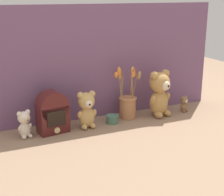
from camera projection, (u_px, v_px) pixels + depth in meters
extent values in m
plane|color=#8E7056|center=(113.00, 124.00, 2.11)|extent=(4.00, 4.00, 0.00)
cube|color=#704C70|center=(102.00, 62.00, 2.15)|extent=(1.58, 0.02, 0.71)
ellipsoid|color=tan|center=(159.00, 103.00, 2.22)|extent=(0.15, 0.13, 0.17)
sphere|color=tan|center=(160.00, 82.00, 2.18)|extent=(0.13, 0.13, 0.13)
sphere|color=beige|center=(165.00, 85.00, 2.15)|extent=(0.06, 0.06, 0.06)
sphere|color=black|center=(168.00, 86.00, 2.13)|extent=(0.02, 0.02, 0.02)
sphere|color=tan|center=(165.00, 73.00, 2.20)|extent=(0.05, 0.05, 0.05)
sphere|color=tan|center=(154.00, 76.00, 2.14)|extent=(0.05, 0.05, 0.05)
ellipsoid|color=tan|center=(167.00, 97.00, 2.24)|extent=(0.05, 0.07, 0.08)
ellipsoid|color=tan|center=(153.00, 100.00, 2.17)|extent=(0.05, 0.07, 0.08)
ellipsoid|color=tan|center=(166.00, 113.00, 2.23)|extent=(0.06, 0.08, 0.04)
ellipsoid|color=tan|center=(158.00, 115.00, 2.19)|extent=(0.06, 0.08, 0.04)
ellipsoid|color=tan|center=(87.00, 117.00, 2.03)|extent=(0.10, 0.08, 0.13)
sphere|color=tan|center=(86.00, 101.00, 2.00)|extent=(0.10, 0.10, 0.10)
sphere|color=beige|center=(88.00, 104.00, 1.97)|extent=(0.05, 0.05, 0.05)
sphere|color=black|center=(90.00, 105.00, 1.95)|extent=(0.01, 0.01, 0.01)
sphere|color=tan|center=(92.00, 94.00, 2.01)|extent=(0.04, 0.04, 0.04)
sphere|color=tan|center=(80.00, 95.00, 1.98)|extent=(0.04, 0.04, 0.04)
ellipsoid|color=tan|center=(94.00, 113.00, 2.04)|extent=(0.03, 0.04, 0.06)
ellipsoid|color=tan|center=(80.00, 115.00, 2.00)|extent=(0.03, 0.04, 0.06)
ellipsoid|color=tan|center=(93.00, 126.00, 2.03)|extent=(0.03, 0.05, 0.03)
ellipsoid|color=tan|center=(84.00, 127.00, 2.01)|extent=(0.03, 0.05, 0.03)
ellipsoid|color=beige|center=(25.00, 129.00, 1.90)|extent=(0.08, 0.07, 0.09)
sphere|color=beige|center=(24.00, 118.00, 1.88)|extent=(0.07, 0.07, 0.07)
sphere|color=#D1B289|center=(26.00, 120.00, 1.86)|extent=(0.03, 0.03, 0.03)
sphere|color=black|center=(27.00, 120.00, 1.85)|extent=(0.01, 0.01, 0.01)
sphere|color=beige|center=(28.00, 112.00, 1.89)|extent=(0.03, 0.03, 0.03)
sphere|color=beige|center=(19.00, 114.00, 1.85)|extent=(0.03, 0.03, 0.03)
ellipsoid|color=beige|center=(30.00, 126.00, 1.91)|extent=(0.03, 0.04, 0.04)
ellipsoid|color=beige|center=(20.00, 129.00, 1.87)|extent=(0.03, 0.04, 0.04)
ellipsoid|color=beige|center=(30.00, 135.00, 1.91)|extent=(0.03, 0.04, 0.02)
ellipsoid|color=beige|center=(24.00, 137.00, 1.88)|extent=(0.03, 0.04, 0.02)
ellipsoid|color=olive|center=(184.00, 107.00, 2.31)|extent=(0.05, 0.05, 0.06)
sphere|color=olive|center=(184.00, 100.00, 2.30)|extent=(0.05, 0.05, 0.05)
sphere|color=beige|center=(186.00, 101.00, 2.28)|extent=(0.02, 0.02, 0.02)
sphere|color=black|center=(187.00, 101.00, 2.28)|extent=(0.01, 0.01, 0.01)
sphere|color=olive|center=(186.00, 97.00, 2.30)|extent=(0.02, 0.02, 0.02)
sphere|color=olive|center=(182.00, 98.00, 2.28)|extent=(0.02, 0.02, 0.02)
ellipsoid|color=olive|center=(186.00, 105.00, 2.32)|extent=(0.02, 0.02, 0.03)
ellipsoid|color=olive|center=(182.00, 106.00, 2.29)|extent=(0.02, 0.02, 0.03)
ellipsoid|color=olive|center=(186.00, 111.00, 2.32)|extent=(0.02, 0.03, 0.02)
ellipsoid|color=olive|center=(184.00, 111.00, 2.30)|extent=(0.02, 0.03, 0.02)
cylinder|color=#AD7047|center=(128.00, 108.00, 2.19)|extent=(0.10, 0.10, 0.14)
torus|color=#AD7047|center=(128.00, 98.00, 2.17)|extent=(0.12, 0.12, 0.01)
cylinder|color=#9E7542|center=(132.00, 86.00, 2.13)|extent=(0.02, 0.01, 0.15)
ellipsoid|color=orange|center=(133.00, 74.00, 2.10)|extent=(0.03, 0.03, 0.04)
cylinder|color=#9E7542|center=(122.00, 86.00, 2.16)|extent=(0.03, 0.03, 0.14)
ellipsoid|color=gold|center=(120.00, 76.00, 2.14)|extent=(0.03, 0.03, 0.05)
cylinder|color=#9E7542|center=(122.00, 84.00, 2.14)|extent=(0.02, 0.04, 0.17)
ellipsoid|color=orange|center=(119.00, 71.00, 2.11)|extent=(0.04, 0.04, 0.06)
cylinder|color=#9E7542|center=(135.00, 86.00, 2.16)|extent=(0.01, 0.06, 0.14)
ellipsoid|color=tan|center=(139.00, 75.00, 2.15)|extent=(0.03, 0.05, 0.07)
cylinder|color=#9E7542|center=(120.00, 86.00, 2.13)|extent=(0.02, 0.06, 0.15)
ellipsoid|color=orange|center=(116.00, 75.00, 2.11)|extent=(0.03, 0.04, 0.04)
cylinder|color=#9E7542|center=(131.00, 83.00, 2.16)|extent=(0.01, 0.02, 0.17)
ellipsoid|color=gold|center=(132.00, 70.00, 2.14)|extent=(0.02, 0.03, 0.05)
cylinder|color=#9E7542|center=(132.00, 85.00, 2.13)|extent=(0.02, 0.02, 0.17)
ellipsoid|color=#C65B28|center=(134.00, 72.00, 2.10)|extent=(0.03, 0.03, 0.06)
cube|color=#4C1919|center=(53.00, 119.00, 1.96)|extent=(0.18, 0.12, 0.16)
cylinder|color=#4C1919|center=(52.00, 106.00, 1.93)|extent=(0.18, 0.12, 0.17)
cube|color=black|center=(57.00, 119.00, 1.91)|extent=(0.11, 0.02, 0.09)
cylinder|color=#D6BC7A|center=(57.00, 130.00, 1.93)|extent=(0.03, 0.01, 0.03)
cylinder|color=#47705B|center=(112.00, 120.00, 2.11)|extent=(0.07, 0.07, 0.04)
cylinder|color=#47705B|center=(112.00, 116.00, 2.10)|extent=(0.08, 0.08, 0.01)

